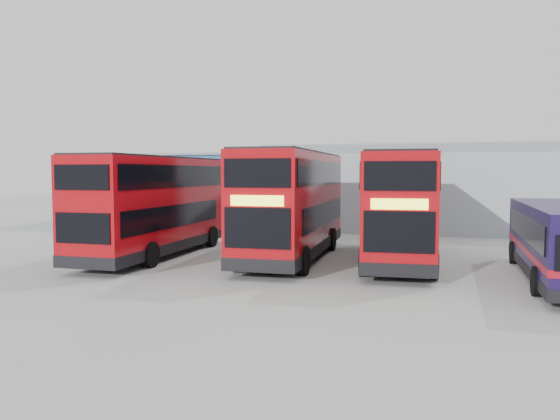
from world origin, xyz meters
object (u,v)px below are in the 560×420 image
(double_decker_right, at_px, (399,208))
(single_decker_blue, at_px, (559,243))
(maintenance_shed, at_px, (474,190))
(panel_van, at_px, (132,209))
(double_decker_centre, at_px, (293,206))
(office_block, at_px, (169,189))
(double_decker_left, at_px, (155,207))

(double_decker_right, relative_size, single_decker_blue, 1.10)
(maintenance_shed, bearing_deg, panel_van, -161.62)
(double_decker_right, distance_m, single_decker_blue, 6.44)
(maintenance_shed, relative_size, double_decker_centre, 2.71)
(office_block, relative_size, double_decker_left, 1.14)
(double_decker_centre, distance_m, single_decker_blue, 10.64)
(double_decker_left, bearing_deg, maintenance_shed, -130.95)
(maintenance_shed, xyz_separation_m, single_decker_blue, (1.46, -18.65, -1.26))
(double_decker_right, xyz_separation_m, single_decker_blue, (5.69, -2.87, -0.96))
(office_block, relative_size, single_decker_blue, 1.22)
(double_decker_left, relative_size, panel_van, 1.87)
(maintenance_shed, bearing_deg, double_decker_right, -105.01)
(double_decker_centre, height_order, double_decker_right, double_decker_centre)
(double_decker_left, distance_m, double_decker_right, 10.89)
(office_block, height_order, double_decker_right, office_block)
(double_decker_left, height_order, double_decker_right, double_decker_right)
(maintenance_shed, xyz_separation_m, double_decker_right, (-4.23, -15.78, -0.30))
(office_block, bearing_deg, maintenance_shed, 5.21)
(single_decker_blue, bearing_deg, double_decker_right, -24.86)
(double_decker_left, relative_size, double_decker_right, 0.98)
(double_decker_centre, bearing_deg, double_decker_left, -170.08)
(office_block, height_order, single_decker_blue, office_block)
(office_block, xyz_separation_m, double_decker_right, (17.77, -13.77, -0.28))
(single_decker_blue, xyz_separation_m, panel_van, (-23.46, 11.34, 0.03))
(maintenance_shed, xyz_separation_m, double_decker_left, (-15.02, -17.26, -0.34))
(maintenance_shed, bearing_deg, double_decker_left, -131.02)
(double_decker_centre, relative_size, panel_van, 1.95)
(double_decker_centre, bearing_deg, office_block, 132.29)
(office_block, xyz_separation_m, double_decker_centre, (13.18, -14.08, -0.22))
(maintenance_shed, distance_m, double_decker_right, 16.34)
(single_decker_blue, height_order, panel_van, single_decker_blue)
(double_decker_right, bearing_deg, single_decker_blue, -29.81)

